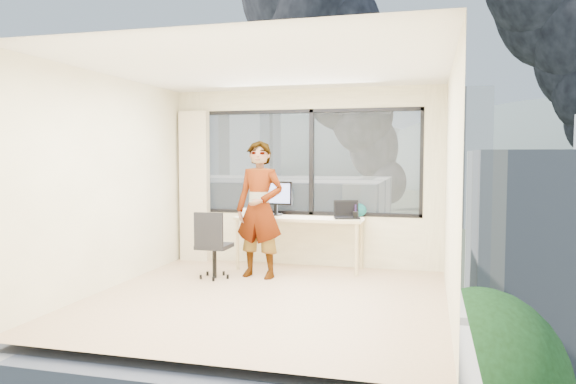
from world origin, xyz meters
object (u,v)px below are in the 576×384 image
(person, at_px, (260,209))
(game_console, at_px, (251,211))
(handbag, at_px, (358,210))
(desk, at_px, (300,243))
(laptop, at_px, (347,210))
(chair, at_px, (214,244))
(monitor, at_px, (276,198))

(person, bearing_deg, game_console, 123.41)
(game_console, bearing_deg, handbag, -5.40)
(person, xyz_separation_m, handbag, (1.20, 0.86, -0.06))
(desk, relative_size, handbag, 7.09)
(person, height_order, laptop, person)
(chair, height_order, person, person)
(desk, height_order, game_console, game_console)
(person, height_order, monitor, person)
(person, distance_m, game_console, 0.95)
(laptop, bearing_deg, chair, -167.39)
(desk, bearing_deg, monitor, 160.45)
(desk, bearing_deg, game_console, 165.07)
(desk, distance_m, laptop, 0.84)
(handbag, bearing_deg, monitor, -172.81)
(monitor, height_order, handbag, monitor)
(person, relative_size, handbag, 7.17)
(person, relative_size, laptop, 4.92)
(chair, height_order, handbag, handbag)
(desk, relative_size, game_console, 5.41)
(chair, bearing_deg, monitor, 61.02)
(person, bearing_deg, monitor, 98.25)
(chair, distance_m, handbag, 2.10)
(person, distance_m, laptop, 1.25)
(desk, height_order, monitor, monitor)
(chair, xyz_separation_m, game_console, (0.16, 1.06, 0.33))
(laptop, relative_size, handbag, 1.46)
(chair, xyz_separation_m, handbag, (1.76, 1.07, 0.39))
(desk, bearing_deg, person, -121.66)
(desk, distance_m, handbag, 0.96)
(chair, bearing_deg, game_console, 82.02)
(chair, xyz_separation_m, person, (0.56, 0.21, 0.45))
(game_console, distance_m, handbag, 1.60)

